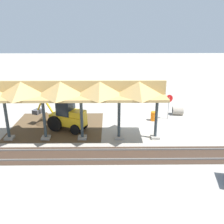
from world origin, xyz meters
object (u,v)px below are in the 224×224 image
(backhoe, at_px, (67,116))
(concrete_pipe, at_px, (178,111))
(stop_sign, at_px, (169,102))
(traffic_barrel, at_px, (154,116))

(backhoe, xyz_separation_m, concrete_pipe, (-10.98, -3.77, -0.83))
(stop_sign, relative_size, concrete_pipe, 2.19)
(concrete_pipe, bearing_deg, backhoe, 18.94)
(stop_sign, relative_size, backhoe, 0.48)
(backhoe, xyz_separation_m, traffic_barrel, (-8.16, -2.12, -0.81))
(stop_sign, xyz_separation_m, backhoe, (9.65, 2.45, -0.57))
(backhoe, relative_size, traffic_barrel, 5.83)
(backhoe, distance_m, concrete_pipe, 11.64)
(stop_sign, height_order, backhoe, backhoe)
(traffic_barrel, bearing_deg, backhoe, 14.56)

